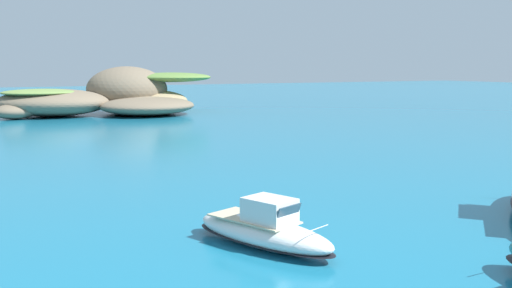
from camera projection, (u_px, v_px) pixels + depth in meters
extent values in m
ellipsoid|color=#756651|center=(148.00, 106.00, 81.21)|extent=(17.72, 17.02, 2.59)
ellipsoid|color=#756651|center=(127.00, 89.00, 85.44)|extent=(15.99, 16.28, 6.87)
ellipsoid|color=#84755B|center=(148.00, 106.00, 81.50)|extent=(13.45, 12.94, 2.64)
ellipsoid|color=#9E8966|center=(155.00, 101.00, 85.22)|extent=(13.08, 12.93, 3.36)
ellipsoid|color=olive|center=(171.00, 77.00, 86.83)|extent=(12.16, 11.06, 1.45)
ellipsoid|color=#756651|center=(53.00, 103.00, 79.36)|extent=(17.95, 15.84, 3.76)
ellipsoid|color=#84755B|center=(55.00, 107.00, 82.29)|extent=(10.73, 10.77, 2.26)
ellipsoid|color=#756651|center=(16.00, 111.00, 75.05)|extent=(7.41, 6.83, 2.03)
ellipsoid|color=olive|center=(41.00, 92.00, 78.13)|extent=(10.25, 9.32, 0.93)
ellipsoid|color=white|center=(263.00, 233.00, 21.92)|extent=(4.05, 6.74, 1.10)
ellipsoid|color=black|center=(263.00, 239.00, 21.96)|extent=(4.13, 6.88, 0.13)
cube|color=#C6B793|center=(254.00, 219.00, 22.18)|extent=(2.77, 3.91, 0.06)
cube|color=silver|center=(270.00, 210.00, 21.58)|extent=(1.90, 2.17, 0.91)
cube|color=#2D4756|center=(289.00, 212.00, 20.96)|extent=(1.26, 0.64, 0.49)
cylinder|color=silver|center=(317.00, 229.00, 20.16)|extent=(1.29, 0.50, 0.04)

